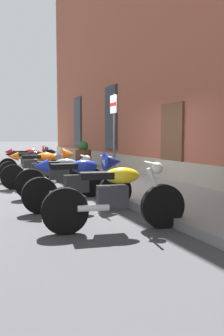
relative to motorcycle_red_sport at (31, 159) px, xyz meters
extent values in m
plane|color=#38383A|center=(3.93, 0.82, -0.58)|extent=(140.00, 140.00, 0.00)
cube|color=slate|center=(3.93, 2.06, -0.50)|extent=(33.48, 2.48, 0.15)
cube|color=gray|center=(3.93, 3.26, -0.23)|extent=(27.48, 0.10, 0.70)
cube|color=#2D2D33|center=(-5.23, 3.28, 1.52)|extent=(1.22, 0.06, 2.52)
cube|color=black|center=(-5.23, 3.25, 1.52)|extent=(1.10, 0.03, 2.40)
cube|color=#2D2D33|center=(-0.65, 3.28, 1.52)|extent=(1.22, 0.06, 2.52)
cube|color=black|center=(-0.65, 3.25, 1.52)|extent=(1.10, 0.03, 2.40)
cube|color=brown|center=(3.93, 3.27, 0.57)|extent=(1.10, 0.08, 2.30)
cylinder|color=black|center=(0.04, 0.62, -0.26)|extent=(0.16, 0.63, 0.62)
cylinder|color=black|center=(-0.05, -0.78, -0.26)|extent=(0.16, 0.63, 0.62)
cylinder|color=silver|center=(0.03, 0.52, 0.01)|extent=(0.09, 0.33, 0.67)
cube|color=#28282B|center=(-0.01, -0.13, -0.08)|extent=(0.25, 0.45, 0.32)
ellipsoid|color=red|center=(0.00, 0.02, 0.23)|extent=(0.29, 0.53, 0.24)
cube|color=black|center=(-0.02, -0.36, 0.24)|extent=(0.25, 0.49, 0.10)
cylinder|color=silver|center=(0.02, 0.44, 0.40)|extent=(0.62, 0.07, 0.04)
cylinder|color=silver|center=(0.09, -0.44, -0.21)|extent=(0.12, 0.45, 0.09)
cone|color=red|center=(0.03, 0.57, 0.30)|extent=(0.38, 0.36, 0.36)
cone|color=red|center=(-0.05, -0.76, 0.26)|extent=(0.26, 0.27, 0.24)
cylinder|color=black|center=(1.45, 0.45, -0.26)|extent=(0.18, 0.64, 0.63)
cylinder|color=black|center=(1.59, -0.91, -0.26)|extent=(0.18, 0.64, 0.63)
cylinder|color=silver|center=(1.46, 0.35, 0.01)|extent=(0.10, 0.33, 0.67)
cube|color=#28282B|center=(1.53, -0.28, -0.08)|extent=(0.26, 0.46, 0.32)
ellipsoid|color=black|center=(1.51, -0.13, 0.23)|extent=(0.31, 0.54, 0.24)
cube|color=black|center=(1.55, -0.51, 0.24)|extent=(0.27, 0.50, 0.10)
cylinder|color=silver|center=(1.47, 0.27, 0.40)|extent=(0.62, 0.10, 0.04)
cylinder|color=silver|center=(1.68, -0.56, -0.21)|extent=(0.14, 0.46, 0.09)
cone|color=black|center=(1.46, 0.40, 0.30)|extent=(0.39, 0.37, 0.36)
cone|color=black|center=(1.59, -0.89, 0.26)|extent=(0.27, 0.28, 0.24)
cylinder|color=black|center=(3.16, 0.54, -0.25)|extent=(0.16, 0.65, 0.65)
cylinder|color=black|center=(3.05, -0.97, -0.25)|extent=(0.16, 0.65, 0.65)
cylinder|color=silver|center=(3.15, 0.44, 0.03)|extent=(0.09, 0.33, 0.68)
cube|color=#28282B|center=(3.10, -0.26, -0.07)|extent=(0.25, 0.45, 0.32)
ellipsoid|color=orange|center=(3.11, -0.11, 0.25)|extent=(0.30, 0.54, 0.24)
cube|color=black|center=(3.09, -0.49, 0.26)|extent=(0.25, 0.49, 0.10)
cylinder|color=silver|center=(3.14, 0.36, 0.42)|extent=(0.62, 0.08, 0.04)
cylinder|color=silver|center=(3.20, -0.57, -0.20)|extent=(0.12, 0.46, 0.09)
cone|color=orange|center=(3.15, 0.49, 0.32)|extent=(0.38, 0.36, 0.36)
cone|color=orange|center=(3.05, -0.95, 0.28)|extent=(0.26, 0.28, 0.24)
cylinder|color=black|center=(4.87, 0.56, -0.24)|extent=(0.22, 0.68, 0.67)
cylinder|color=black|center=(4.67, -0.78, -0.24)|extent=(0.22, 0.68, 0.67)
cylinder|color=silver|center=(4.86, 0.46, 0.00)|extent=(0.11, 0.31, 0.61)
cube|color=#28282B|center=(4.76, -0.16, -0.06)|extent=(0.28, 0.47, 0.32)
ellipsoid|color=slate|center=(4.78, -0.01, 0.19)|extent=(0.33, 0.55, 0.24)
cube|color=black|center=(4.73, -0.39, 0.20)|extent=(0.29, 0.51, 0.10)
cylinder|color=silver|center=(4.84, 0.38, 0.36)|extent=(0.62, 0.13, 0.04)
cylinder|color=silver|center=(4.84, -0.47, -0.19)|extent=(0.16, 0.46, 0.09)
sphere|color=silver|center=(4.86, 0.46, 0.29)|extent=(0.18, 0.18, 0.18)
cylinder|color=black|center=(6.20, 0.60, -0.25)|extent=(0.13, 0.66, 0.66)
cylinder|color=black|center=(6.17, -0.86, -0.25)|extent=(0.13, 0.66, 0.66)
cylinder|color=silver|center=(6.20, 0.50, 0.03)|extent=(0.08, 0.33, 0.68)
cube|color=#28282B|center=(6.18, -0.18, -0.07)|extent=(0.23, 0.44, 0.32)
ellipsoid|color=#192D9E|center=(6.19, -0.03, 0.25)|extent=(0.27, 0.53, 0.24)
cube|color=black|center=(6.18, -0.41, 0.26)|extent=(0.23, 0.48, 0.10)
cylinder|color=silver|center=(6.20, 0.42, 0.42)|extent=(0.62, 0.05, 0.04)
cylinder|color=silver|center=(6.29, -0.48, -0.20)|extent=(0.10, 0.45, 0.09)
cone|color=#192D9E|center=(6.20, 0.55, 0.32)|extent=(0.37, 0.35, 0.36)
cone|color=#192D9E|center=(6.17, -0.84, 0.28)|extent=(0.25, 0.27, 0.24)
cylinder|color=black|center=(7.87, 0.68, -0.24)|extent=(0.22, 0.68, 0.67)
cylinder|color=black|center=(7.65, -0.78, -0.24)|extent=(0.22, 0.68, 0.67)
cylinder|color=silver|center=(7.86, 0.58, 0.03)|extent=(0.12, 0.33, 0.66)
cube|color=#28282B|center=(7.75, -0.10, -0.06)|extent=(0.29, 0.47, 0.32)
ellipsoid|color=gold|center=(7.78, 0.05, 0.24)|extent=(0.34, 0.55, 0.24)
cube|color=black|center=(7.72, -0.33, 0.25)|extent=(0.29, 0.51, 0.10)
cylinder|color=silver|center=(7.85, 0.50, 0.41)|extent=(0.62, 0.13, 0.04)
cylinder|color=silver|center=(7.82, -0.41, -0.19)|extent=(0.16, 0.46, 0.09)
sphere|color=silver|center=(7.86, 0.58, 0.34)|extent=(0.18, 0.18, 0.18)
cylinder|color=#4C4C51|center=(4.35, 1.34, 0.71)|extent=(0.06, 0.06, 2.26)
cube|color=white|center=(4.35, 1.32, 1.59)|extent=(0.36, 0.03, 0.44)
cube|color=red|center=(4.35, 1.31, 1.59)|extent=(0.36, 0.01, 0.08)
cylinder|color=brown|center=(-0.83, 2.18, -0.08)|extent=(0.62, 0.62, 0.69)
cylinder|color=black|center=(-0.83, 2.18, -0.08)|extent=(0.65, 0.65, 0.04)
sphere|color=#28602D|center=(-0.83, 2.18, 0.41)|extent=(0.40, 0.40, 0.40)
camera|label=1|loc=(12.44, -2.01, 0.83)|focal=37.60mm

